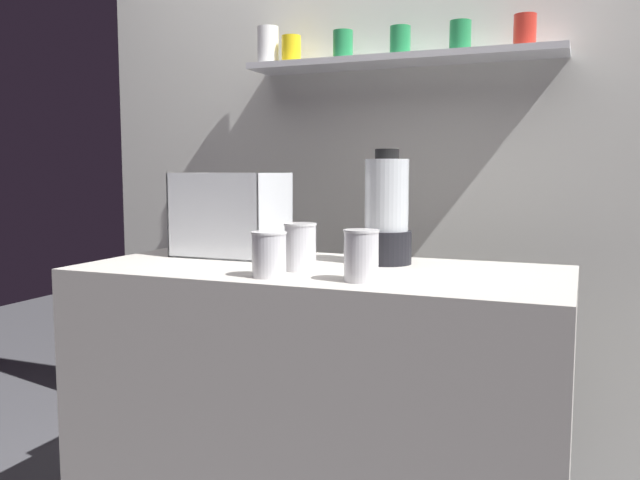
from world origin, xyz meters
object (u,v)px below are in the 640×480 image
blender_pitcher (386,215)px  juice_cup_pomegranate_middle (361,259)px  carrot_display_bin (232,230)px  juice_cup_beet_far_left (269,257)px  juice_cup_pomegranate_left (300,250)px

blender_pitcher → juice_cup_pomegranate_middle: bearing=-84.5°
blender_pitcher → juice_cup_pomegranate_middle: 0.35m
blender_pitcher → juice_cup_pomegranate_middle: blender_pitcher is taller
carrot_display_bin → juice_cup_beet_far_left: 0.48m
blender_pitcher → juice_cup_pomegranate_left: (-0.18, -0.23, -0.09)m
juice_cup_beet_far_left → juice_cup_pomegranate_middle: juice_cup_pomegranate_middle is taller
carrot_display_bin → juice_cup_beet_far_left: size_ratio=2.75×
blender_pitcher → carrot_display_bin: bearing=-180.0°
carrot_display_bin → blender_pitcher: (0.53, 0.00, 0.06)m
blender_pitcher → juice_cup_beet_far_left: bearing=-120.9°
juice_cup_pomegranate_middle → blender_pitcher: bearing=95.5°
carrot_display_bin → juice_cup_beet_far_left: bearing=-48.6°
juice_cup_pomegranate_left → juice_cup_pomegranate_middle: juice_cup_pomegranate_left is taller
carrot_display_bin → juice_cup_pomegranate_middle: bearing=-30.7°
carrot_display_bin → juice_cup_pomegranate_left: carrot_display_bin is taller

